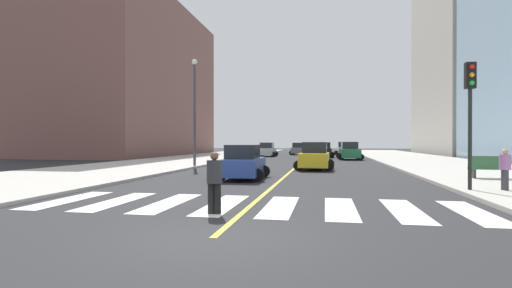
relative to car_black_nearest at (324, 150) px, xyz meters
name	(u,v)px	position (x,y,z in m)	size (l,w,h in m)	color
ground_plane	(213,238)	(-2.08, -41.18, -0.90)	(220.00, 220.00, 0.00)	#28282B
sidewalk_kerb_east	(477,170)	(10.12, -21.18, -0.82)	(10.00, 120.00, 0.15)	#B2ADA3
sidewalk_kerb_west	(138,166)	(-14.28, -21.18, -0.82)	(10.00, 120.00, 0.15)	#B2ADA3
crosswalk_paint	(251,205)	(-2.08, -37.18, -0.89)	(13.50, 4.00, 0.01)	silver
lane_divider_paint	(307,158)	(-2.08, -1.18, -0.89)	(0.16, 80.00, 0.01)	yellow
parking_garage_concrete	(489,61)	(25.38, 16.07, 13.67)	(18.00, 24.00, 29.14)	#B2ADA3
low_rise_brick_west	(132,82)	(-28.55, 4.01, 10.17)	(16.00, 32.00, 22.14)	brown
car_black_nearest	(324,150)	(0.00, 0.00, 0.00)	(2.73, 4.32, 1.92)	black
car_white_second	(344,149)	(2.86, 6.99, 0.02)	(2.82, 4.45, 1.96)	silver
car_yellow_third	(315,157)	(-0.57, -21.47, 0.02)	(2.81, 4.42, 1.95)	gold
car_gray_fourth	(299,149)	(-3.84, 9.16, -0.03)	(2.70, 4.21, 1.84)	slate
car_blue_fifth	(243,163)	(-4.07, -29.16, -0.05)	(2.62, 4.12, 1.82)	#2D479E
car_silver_sixth	(267,150)	(-7.51, 1.65, -0.02)	(2.65, 4.23, 1.88)	#B7B7BC
car_green_seventh	(350,151)	(2.83, -5.58, 0.03)	(2.86, 4.48, 1.97)	#236B42
traffic_light_near_corner	(470,100)	(5.59, -33.02, 2.65)	(0.36, 0.41, 4.84)	black
park_bench	(489,168)	(8.23, -27.98, -0.21)	(1.84, 0.71, 1.12)	#33603D
pedestrian_crossing	(214,180)	(-2.80, -38.67, 0.04)	(0.42, 0.42, 1.70)	black
pedestrian_waiting_east	(505,167)	(6.84, -32.90, 0.11)	(0.38, 0.38, 1.55)	#38383D
street_lamp	(195,103)	(-9.81, -20.65, 4.06)	(0.44, 0.44, 8.24)	#38383D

